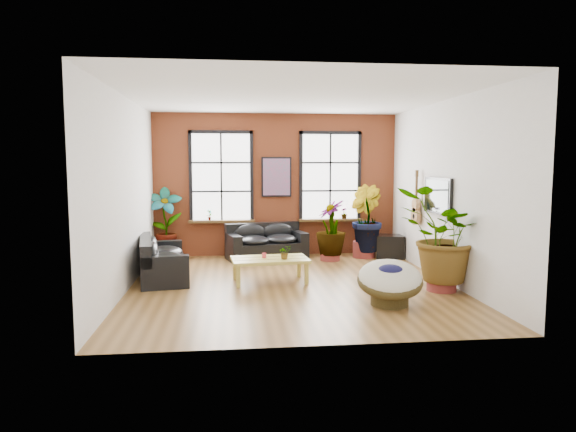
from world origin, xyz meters
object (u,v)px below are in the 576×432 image
at_px(coffee_table, 270,261).
at_px(papasan_chair, 390,280).
at_px(sofa_left, 160,260).
at_px(sofa_back, 266,243).

distance_m(coffee_table, papasan_chair, 2.57).
bearing_deg(sofa_left, sofa_back, -59.73).
distance_m(sofa_back, papasan_chair, 4.56).
bearing_deg(papasan_chair, sofa_left, 160.92).
bearing_deg(papasan_chair, sofa_back, 124.10).
xyz_separation_m(sofa_left, papasan_chair, (3.96, -2.37, 0.04)).
height_order(coffee_table, papasan_chair, papasan_chair).
height_order(sofa_back, papasan_chair, sofa_back).
distance_m(sofa_left, papasan_chair, 4.62).
xyz_separation_m(sofa_back, sofa_left, (-2.23, -1.84, -0.01)).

